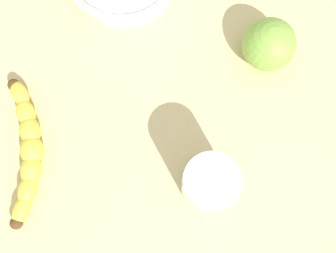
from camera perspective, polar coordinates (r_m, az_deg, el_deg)
wooden_tabletop at (r=61.50cm, az=-6.44°, el=0.94°), size 120.00×120.00×3.00cm
banana at (r=60.43cm, az=-19.06°, el=-3.17°), size 8.64×20.35×3.23cm
smoothie_glass at (r=53.99cm, az=5.65°, el=-7.92°), size 7.11×7.11×9.77cm
green_apple_fruit at (r=60.75cm, az=13.90°, el=11.03°), size 7.62×7.62×7.62cm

